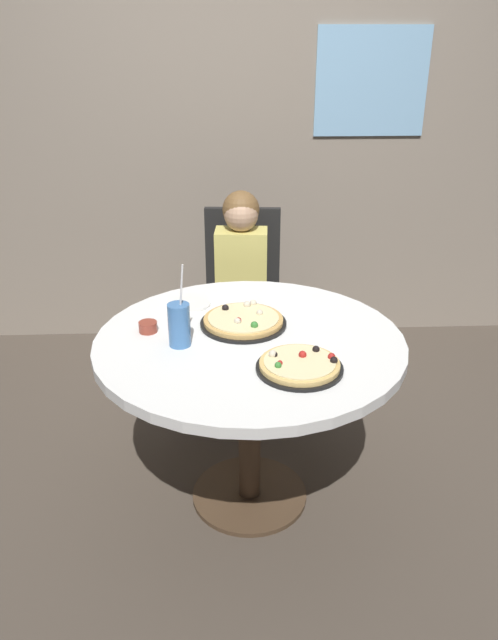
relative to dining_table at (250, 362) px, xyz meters
name	(u,v)px	position (x,y,z in m)	size (l,w,h in m)	color
ground_plane	(250,496)	(0.00, 0.00, -0.65)	(8.00, 8.00, 0.00)	#4C4238
wall_with_window	(237,97)	(0.00, 1.65, 0.80)	(5.20, 0.14, 2.90)	gray
dining_table	(250,362)	(0.00, 0.00, 0.00)	(1.15, 1.15, 0.75)	white
chair_wooden	(242,289)	(0.01, 1.02, -0.12)	(0.43, 0.43, 0.95)	black
diner_child	(241,311)	(-0.01, 0.84, -0.16)	(0.28, 0.42, 1.08)	#3F4766
pizza_veggie	(300,365)	(0.16, -0.24, 0.12)	(0.30, 0.30, 0.05)	black
pizza_cheese	(243,321)	(-0.02, 0.11, 0.12)	(0.34, 0.34, 0.05)	black
soda_cup	(179,325)	(-0.25, -0.04, 0.19)	(0.08, 0.08, 0.31)	#3F72B2
sauce_bowl	(148,327)	(-0.38, 0.07, 0.12)	(0.07, 0.07, 0.04)	brown
plate_small	(189,304)	(-0.24, 0.32, 0.11)	(0.18, 0.18, 0.01)	white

